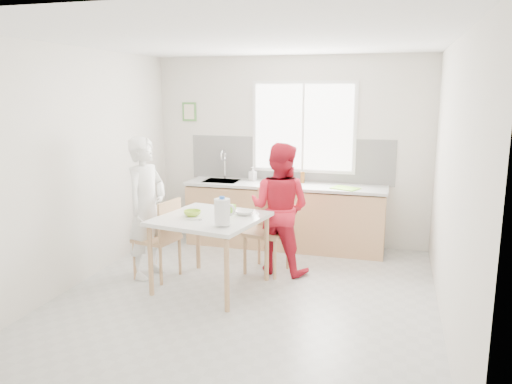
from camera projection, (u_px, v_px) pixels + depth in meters
ground at (245, 299)px, 5.38m from camera, size 4.50×4.50×0.00m
room_shell at (244, 148)px, 5.06m from camera, size 4.50×4.50×4.50m
window at (303, 127)px, 7.09m from camera, size 1.50×0.06×1.30m
backsplash at (289, 160)px, 7.25m from camera, size 3.00×0.02×0.65m
picture_frame at (189, 112)px, 7.52m from camera, size 0.22×0.03×0.28m
kitchen_counter at (284, 218)px, 7.14m from camera, size 2.84×0.64×1.37m
dining_table at (210, 224)px, 5.57m from camera, size 1.26×1.26×0.83m
chair_left at (161, 235)px, 5.90m from camera, size 0.52×0.52×0.96m
chair_far at (269, 227)px, 6.18m from camera, size 0.54×0.54×1.01m
person_white at (147, 208)px, 5.93m from camera, size 0.51×0.68×1.69m
person_red at (280, 208)px, 6.08m from camera, size 0.88×0.74×1.61m
bowl_green at (192, 213)px, 5.59m from camera, size 0.23×0.23×0.06m
bowl_white at (244, 213)px, 5.63m from camera, size 0.24×0.24×0.05m
milk_jug at (223, 211)px, 5.13m from camera, size 0.23×0.17×0.29m
green_box at (230, 209)px, 5.74m from camera, size 0.12×0.12×0.09m
spoon at (193, 220)px, 5.39m from camera, size 0.16×0.04×0.01m
cutting_board at (345, 188)px, 6.70m from camera, size 0.42×0.37×0.01m
wine_bottle_a at (279, 171)px, 7.19m from camera, size 0.07×0.07×0.32m
wine_bottle_b at (290, 172)px, 7.11m from camera, size 0.07×0.07×0.30m
jar_amber at (303, 177)px, 7.10m from camera, size 0.06×0.06×0.16m
soap_bottle at (253, 174)px, 7.29m from camera, size 0.12×0.12×0.20m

